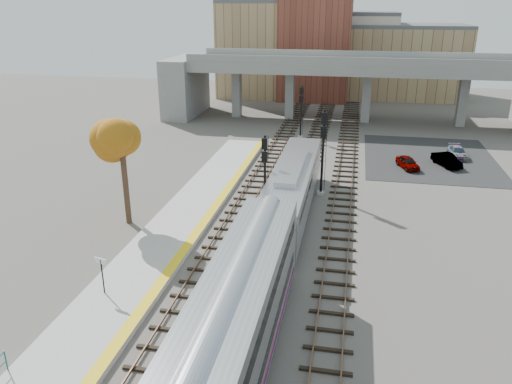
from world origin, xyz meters
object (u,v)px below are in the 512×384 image
at_px(car_b, 447,160).
at_px(car_c, 457,152).
at_px(coach, 217,376).
at_px(tree, 121,142).
at_px(signal_mast_far, 301,113).
at_px(car_a, 408,163).
at_px(locomotive, 292,188).
at_px(signal_mast_mid, 323,153).
at_px(signal_mast_near, 265,178).

relative_size(car_b, car_c, 1.00).
bearing_deg(car_c, coach, -114.50).
distance_m(coach, tree, 22.42).
distance_m(car_b, car_c, 3.96).
height_order(signal_mast_far, car_a, signal_mast_far).
xyz_separation_m(locomotive, coach, (-0.00, -22.61, 0.52)).
distance_m(signal_mast_far, tree, 30.59).
bearing_deg(signal_mast_mid, tree, -147.74).
height_order(signal_mast_far, car_c, signal_mast_far).
height_order(locomotive, signal_mast_near, signal_mast_near).
bearing_deg(tree, coach, -56.13).
bearing_deg(tree, car_c, 39.72).
xyz_separation_m(tree, car_c, (28.35, 23.56, -5.93)).
xyz_separation_m(signal_mast_mid, car_c, (14.04, 14.52, -3.31)).
relative_size(tree, car_b, 2.20).
xyz_separation_m(car_a, car_c, (5.75, 5.16, -0.03)).
xyz_separation_m(car_a, car_b, (4.08, 1.56, 0.05)).
height_order(tree, car_a, tree).
height_order(signal_mast_near, car_a, signal_mast_near).
xyz_separation_m(signal_mast_mid, car_a, (8.29, 9.36, -3.29)).
distance_m(signal_mast_near, signal_mast_mid, 7.08).
xyz_separation_m(tree, car_a, (22.61, 18.40, -5.90)).
xyz_separation_m(coach, car_b, (14.36, 38.32, -2.09)).
bearing_deg(locomotive, car_b, 47.58).
relative_size(locomotive, signal_mast_far, 2.88).
bearing_deg(signal_mast_far, car_c, -15.63).
xyz_separation_m(coach, signal_mast_mid, (2.00, 27.39, 1.14)).
relative_size(signal_mast_far, car_b, 1.64).
height_order(locomotive, signal_mast_far, signal_mast_far).
relative_size(coach, signal_mast_far, 3.79).
bearing_deg(tree, car_a, 39.15).
height_order(signal_mast_mid, signal_mast_far, signal_mast_mid).
bearing_deg(signal_mast_mid, signal_mast_far, 101.82).
xyz_separation_m(locomotive, car_b, (14.36, 15.72, -1.58)).
distance_m(signal_mast_near, signal_mast_far, 25.32).
bearing_deg(locomotive, signal_mast_near, -155.80).
bearing_deg(coach, signal_mast_near, 95.54).
relative_size(signal_mast_far, tree, 0.75).
xyz_separation_m(locomotive, signal_mast_far, (-2.10, 24.38, 0.91)).
relative_size(signal_mast_near, car_c, 1.67).
height_order(signal_mast_near, signal_mast_mid, signal_mast_mid).
distance_m(locomotive, coach, 22.61).
distance_m(signal_mast_far, car_c, 19.01).
distance_m(coach, car_b, 40.98).
xyz_separation_m(locomotive, signal_mast_mid, (2.00, 4.79, 1.66)).
relative_size(locomotive, car_a, 5.32).
xyz_separation_m(signal_mast_mid, signal_mast_far, (-4.10, 19.59, -0.75)).
bearing_deg(car_c, signal_mast_mid, -137.60).
height_order(tree, car_c, tree).
bearing_deg(signal_mast_near, car_a, 50.63).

